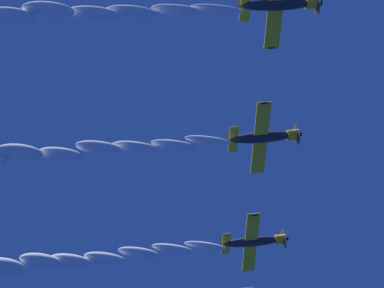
# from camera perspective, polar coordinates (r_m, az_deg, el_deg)

# --- Properties ---
(airplane_left_wingman) EXTENTS (8.66, 9.48, 3.14)m
(airplane_left_wingman) POSITION_cam_1_polar(r_m,az_deg,el_deg) (84.95, 5.44, -8.42)
(airplane_left_wingman) COLOR #232328
(airplane_right_wingman) EXTENTS (8.67, 9.48, 3.33)m
(airplane_right_wingman) POSITION_cam_1_polar(r_m,az_deg,el_deg) (75.88, 6.31, 0.59)
(airplane_right_wingman) COLOR #232328
(airplane_outer_left) EXTENTS (8.68, 9.48, 3.19)m
(airplane_outer_left) POSITION_cam_1_polar(r_m,az_deg,el_deg) (69.04, 7.66, 11.92)
(airplane_outer_left) COLOR #232328
(smoke_trail_left_wingman) EXTENTS (27.29, 14.49, 6.41)m
(smoke_trail_left_wingman) POSITION_cam_1_polar(r_m,az_deg,el_deg) (82.79, -10.00, -9.79)
(smoke_trail_left_wingman) COLOR white
(smoke_trail_right_wingman) EXTENTS (27.04, 14.80, 6.06)m
(smoke_trail_right_wingman) POSITION_cam_1_polar(r_m,az_deg,el_deg) (73.40, -10.95, -0.65)
(smoke_trail_right_wingman) COLOR white
(smoke_trail_outer_left) EXTENTS (27.03, 13.86, 6.25)m
(smoke_trail_outer_left) POSITION_cam_1_polar(r_m,az_deg,el_deg) (66.09, -11.69, 11.04)
(smoke_trail_outer_left) COLOR white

